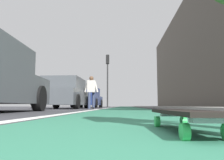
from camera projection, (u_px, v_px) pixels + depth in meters
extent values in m
plane|color=#38383D|center=(127.00, 109.00, 10.27)|extent=(80.00, 80.00, 0.00)
cube|color=#2D7256|center=(125.00, 107.00, 24.17)|extent=(56.00, 2.00, 0.00)
cube|color=silver|center=(112.00, 107.00, 20.26)|extent=(52.00, 0.16, 0.01)
cube|color=#9E9B93|center=(169.00, 107.00, 18.05)|extent=(52.00, 3.20, 0.10)
cube|color=#5D554C|center=(193.00, 51.00, 22.46)|extent=(40.00, 1.20, 10.85)
cylinder|color=green|center=(157.00, 122.00, 1.51)|extent=(0.07, 0.03, 0.07)
cylinder|color=green|center=(183.00, 122.00, 1.51)|extent=(0.07, 0.03, 0.07)
cylinder|color=green|center=(185.00, 132.00, 0.92)|extent=(0.07, 0.03, 0.07)
cube|color=silver|center=(170.00, 114.00, 1.52)|extent=(0.06, 0.12, 0.02)
cube|color=silver|center=(206.00, 120.00, 0.92)|extent=(0.06, 0.12, 0.02)
cube|color=black|center=(183.00, 112.00, 1.22)|extent=(0.85, 0.23, 0.02)
cube|color=#4C606B|center=(4.00, 64.00, 5.88)|extent=(0.10, 1.51, 0.51)
cylinder|color=black|center=(39.00, 98.00, 6.07)|extent=(0.67, 0.25, 0.66)
cube|color=#4C5156|center=(65.00, 98.00, 11.46)|extent=(4.15, 1.88, 0.70)
cube|color=#4C5156|center=(65.00, 84.00, 11.38)|extent=(2.30, 1.70, 0.60)
cube|color=#4C606B|center=(71.00, 86.00, 12.51)|extent=(0.07, 1.58, 0.51)
cylinder|color=black|center=(56.00, 102.00, 12.76)|extent=(0.65, 0.23, 0.64)
cylinder|color=black|center=(87.00, 102.00, 12.64)|extent=(0.65, 0.23, 0.64)
cylinder|color=black|center=(38.00, 102.00, 10.24)|extent=(0.65, 0.23, 0.64)
cylinder|color=black|center=(76.00, 102.00, 10.11)|extent=(0.65, 0.23, 0.64)
cube|color=navy|center=(88.00, 101.00, 17.76)|extent=(4.20, 1.90, 0.70)
cube|color=navy|center=(87.00, 92.00, 17.69)|extent=(2.34, 1.68, 0.60)
cube|color=#4C606B|center=(90.00, 93.00, 18.81)|extent=(0.11, 1.51, 0.51)
cylinder|color=black|center=(81.00, 104.00, 19.08)|extent=(0.67, 0.25, 0.66)
cylinder|color=black|center=(101.00, 104.00, 18.93)|extent=(0.67, 0.25, 0.66)
cylinder|color=black|center=(73.00, 103.00, 16.55)|extent=(0.67, 0.25, 0.66)
cylinder|color=black|center=(96.00, 103.00, 16.40)|extent=(0.67, 0.25, 0.66)
cylinder|color=#2D2D2D|center=(108.00, 85.00, 20.28)|extent=(0.12, 0.12, 3.82)
cube|color=black|center=(108.00, 59.00, 20.53)|extent=(0.24, 0.28, 0.80)
sphere|color=red|center=(108.00, 57.00, 20.69)|extent=(0.16, 0.16, 0.16)
sphere|color=#392907|center=(108.00, 60.00, 20.66)|extent=(0.16, 0.16, 0.16)
sphere|color=black|center=(108.00, 63.00, 20.63)|extent=(0.16, 0.16, 0.16)
cylinder|color=#384260|center=(93.00, 101.00, 11.61)|extent=(0.14, 0.14, 0.81)
cylinder|color=#384260|center=(89.00, 100.00, 11.36)|extent=(0.14, 0.14, 0.81)
cube|color=black|center=(93.00, 108.00, 11.57)|extent=(0.26, 0.10, 0.07)
cube|color=silver|center=(91.00, 86.00, 11.57)|extent=(0.24, 0.39, 0.59)
cylinder|color=silver|center=(96.00, 86.00, 11.56)|extent=(0.09, 0.23, 0.59)
cylinder|color=silver|center=(87.00, 86.00, 11.59)|extent=(0.09, 0.23, 0.59)
sphere|color=brown|center=(91.00, 78.00, 11.62)|extent=(0.22, 0.22, 0.22)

